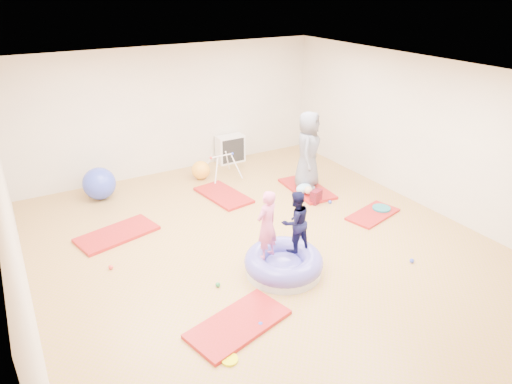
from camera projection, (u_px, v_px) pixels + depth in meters
room at (266, 170)px, 6.95m from camera, size 7.01×8.01×2.81m
gym_mat_front_left at (238, 324)px, 5.83m from camera, size 1.45×0.97×0.06m
gym_mat_mid_left at (117, 234)px, 7.90m from camera, size 1.46×0.97×0.06m
gym_mat_center_back at (223, 195)px, 9.33m from camera, size 0.83×1.37×0.05m
gym_mat_right at (373, 214)px, 8.57m from camera, size 1.17×0.78×0.04m
gym_mat_rear_right at (307, 189)px, 9.61m from camera, size 0.77×1.39×0.06m
inflatable_cushion at (284, 264)px, 6.87m from camera, size 1.19×1.19×0.37m
child_pink at (267, 222)px, 6.53m from camera, size 0.45×0.37×1.07m
child_navy at (296, 219)px, 6.72m from camera, size 0.47×0.37×0.97m
adult_caregiver at (308, 150)px, 9.32m from camera, size 0.92×0.92×1.62m
infant at (305, 189)px, 9.29m from camera, size 0.35×0.35×0.21m
ball_pit_balls at (281, 256)px, 7.26m from camera, size 4.40×2.43×0.07m
exercise_ball_blue at (99, 184)px, 9.12m from camera, size 0.65×0.65×0.65m
exercise_ball_orange at (201, 170)px, 10.09m from camera, size 0.41×0.41×0.41m
infant_play_gym at (222, 163)px, 10.07m from camera, size 0.70×0.67×0.54m
cube_shelf at (230, 149)px, 10.97m from camera, size 0.66×0.33×0.66m
balance_disc at (381, 209)px, 8.73m from camera, size 0.34×0.34×0.08m
backpack at (316, 197)px, 9.00m from camera, size 0.27×0.22×0.27m
yellow_toy at (230, 360)px, 5.30m from camera, size 0.20×0.20×0.03m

